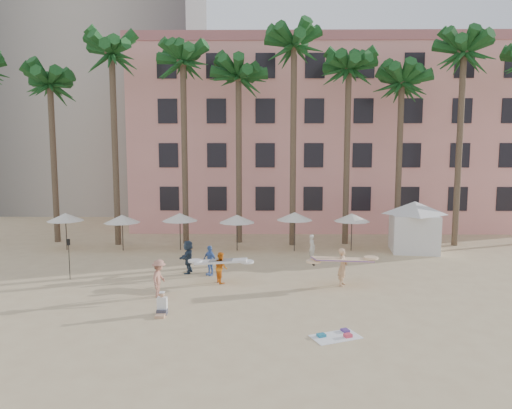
{
  "coord_description": "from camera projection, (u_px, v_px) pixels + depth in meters",
  "views": [
    {
      "loc": [
        0.72,
        -18.86,
        6.86
      ],
      "look_at": [
        0.41,
        6.0,
        4.0
      ],
      "focal_mm": 32.0,
      "sensor_mm": 36.0,
      "label": 1
    }
  ],
  "objects": [
    {
      "name": "beach_towel",
      "position": [
        336.0,
        336.0,
        17.04
      ],
      "size": [
        2.04,
        1.61,
        0.14
      ],
      "color": "white",
      "rests_on": "ground"
    },
    {
      "name": "cabana",
      "position": [
        414.0,
        222.0,
        31.47
      ],
      "size": [
        5.12,
        5.12,
        3.5
      ],
      "color": "silver",
      "rests_on": "ground"
    },
    {
      "name": "carrier_white",
      "position": [
        221.0,
        266.0,
        24.01
      ],
      "size": [
        2.78,
        0.98,
        1.63
      ],
      "color": "orange",
      "rests_on": "ground"
    },
    {
      "name": "umbrella_row",
      "position": [
        208.0,
        218.0,
        31.71
      ],
      "size": [
        22.5,
        2.7,
        2.73
      ],
      "color": "#332B23",
      "rests_on": "ground"
    },
    {
      "name": "paddle",
      "position": [
        69.0,
        254.0,
        24.56
      ],
      "size": [
        0.18,
        0.04,
        2.23
      ],
      "color": "black",
      "rests_on": "ground"
    },
    {
      "name": "grey_tower",
      "position": [
        106.0,
        0.0,
        54.64
      ],
      "size": [
        22.0,
        18.0,
        50.0
      ],
      "primitive_type": "cube",
      "color": "#A89E8E",
      "rests_on": "ground"
    },
    {
      "name": "beachgoers",
      "position": [
        243.0,
        258.0,
        25.83
      ],
      "size": [
        15.5,
        10.26,
        1.88
      ],
      "color": "#B77661",
      "rests_on": "ground"
    },
    {
      "name": "palm_row",
      "position": [
        259.0,
        67.0,
        32.94
      ],
      "size": [
        44.4,
        5.4,
        16.3
      ],
      "color": "brown",
      "rests_on": "ground"
    },
    {
      "name": "ground",
      "position": [
        245.0,
        313.0,
        19.53
      ],
      "size": [
        120.0,
        120.0,
        0.0
      ],
      "primitive_type": "plane",
      "color": "#D1B789",
      "rests_on": "ground"
    },
    {
      "name": "carrier_yellow",
      "position": [
        343.0,
        265.0,
        23.48
      ],
      "size": [
        3.28,
        1.52,
        1.95
      ],
      "color": "tan",
      "rests_on": "ground"
    },
    {
      "name": "seated_man",
      "position": [
        162.0,
        307.0,
        19.32
      ],
      "size": [
        0.42,
        0.74,
        0.96
      ],
      "color": "#3F3F4C",
      "rests_on": "ground"
    },
    {
      "name": "pink_hotel",
      "position": [
        326.0,
        140.0,
        44.35
      ],
      "size": [
        35.0,
        14.0,
        16.0
      ],
      "primitive_type": "cube",
      "color": "#F79F96",
      "rests_on": "ground"
    }
  ]
}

